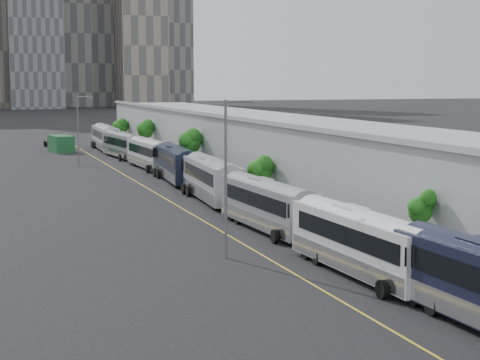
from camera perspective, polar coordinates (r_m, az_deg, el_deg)
name	(u,v)px	position (r m, az deg, el deg)	size (l,w,h in m)	color
sidewalk	(313,208)	(68.19, 5.21, -1.98)	(10.00, 170.00, 0.12)	gray
lane_line	(194,215)	(64.64, -3.32, -2.51)	(0.12, 160.00, 0.02)	gold
depot	(356,166)	(69.46, 8.25, 1.02)	(12.45, 160.40, 7.20)	gray
bus_2	(362,248)	(45.00, 8.69, -4.82)	(3.10, 12.77, 3.71)	silver
bus_3	(268,210)	(57.81, 2.02, -2.11)	(3.16, 12.60, 3.65)	gray
bus_4	(212,183)	(71.95, -1.99, -0.22)	(3.51, 13.30, 3.85)	gray
bus_5	(177,167)	(85.88, -4.51, 0.94)	(3.61, 13.09, 3.78)	black
bus_6	(149,156)	(98.96, -6.46, 1.70)	(3.05, 12.51, 3.63)	#BCBDBF
bus_7	(123,147)	(112.97, -8.34, 2.33)	(3.64, 12.48, 3.60)	slate
bus_8	(105,139)	(126.67, -9.55, 2.87)	(3.08, 13.22, 3.84)	silver
tree_1	(420,209)	(47.59, 12.69, -2.05)	(1.40, 1.40, 4.13)	black
tree_2	(260,170)	(70.33, 1.42, 0.72)	(2.16, 2.16, 4.06)	black
tree_3	(190,140)	(91.37, -3.59, 2.85)	(2.51, 2.51, 5.30)	black
tree_4	(145,129)	(114.67, -6.74, 3.65)	(2.24, 2.24, 5.10)	black
tree_5	(120,126)	(133.31, -8.51, 3.79)	(2.37, 2.37, 4.44)	black
street_lamp_near	(229,168)	(48.36, -0.82, 0.84)	(2.04, 0.22, 9.65)	#59595E
street_lamp_far	(80,126)	(103.31, -11.34, 3.81)	(2.04, 0.22, 8.81)	#59595E
shipping_container	(61,144)	(124.03, -12.61, 2.53)	(2.76, 5.32, 2.50)	#164924
suv	(55,143)	(133.27, -13.03, 2.60)	(2.41, 5.22, 1.45)	black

